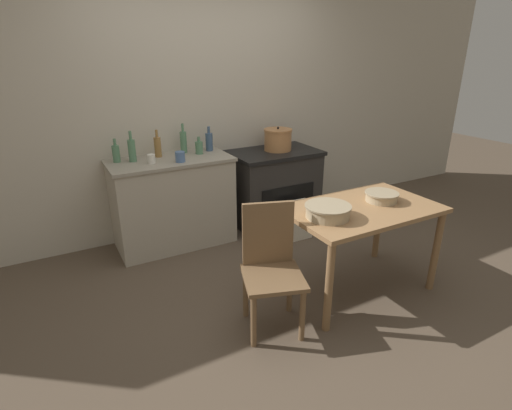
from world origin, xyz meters
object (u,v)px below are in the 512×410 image
at_px(chair, 271,265).
at_px(bottle_far_left, 209,141).
at_px(bottle_center_left, 158,147).
at_px(stock_pot, 278,140).
at_px(bottle_center_right, 132,150).
at_px(mixing_bowl_small, 328,211).
at_px(bottle_mid_left, 116,153).
at_px(bottle_center, 199,147).
at_px(flour_sack, 299,220).
at_px(mixing_bowl_large, 382,196).
at_px(cup_mid_right, 180,157).
at_px(cup_right, 151,159).
at_px(stove, 274,187).
at_px(bottle_left, 183,142).
at_px(work_table, 361,218).

distance_m(chair, bottle_far_left, 1.76).
height_order(chair, bottle_center_left, bottle_center_left).
bearing_deg(stock_pot, bottle_center_right, 176.82).
relative_size(mixing_bowl_small, bottle_mid_left, 1.54).
bearing_deg(bottle_far_left, bottle_mid_left, -179.87).
bearing_deg(bottle_center, flour_sack, -32.49).
relative_size(chair, mixing_bowl_small, 2.65).
bearing_deg(chair, mixing_bowl_small, 18.84).
bearing_deg(mixing_bowl_large, chair, -176.99).
height_order(mixing_bowl_large, cup_mid_right, cup_mid_right).
bearing_deg(bottle_center_left, cup_right, -121.21).
relative_size(chair, bottle_far_left, 3.58).
xyz_separation_m(stove, stock_pot, (0.05, 0.01, 0.53)).
xyz_separation_m(bottle_left, bottle_center_left, (-0.27, -0.04, -0.01)).
bearing_deg(bottle_center_right, cup_mid_right, -30.71).
xyz_separation_m(chair, stock_pot, (0.99, 1.53, 0.48)).
height_order(mixing_bowl_large, bottle_mid_left, bottle_mid_left).
xyz_separation_m(bottle_center_left, cup_mid_right, (0.12, -0.28, -0.05)).
height_order(stove, bottle_far_left, bottle_far_left).
height_order(bottle_mid_left, cup_right, bottle_mid_left).
xyz_separation_m(stove, mixing_bowl_small, (-0.48, -1.52, 0.36)).
height_order(stock_pot, mixing_bowl_small, stock_pot).
height_order(mixing_bowl_small, bottle_left, bottle_left).
bearing_deg(mixing_bowl_small, bottle_mid_left, 124.06).
distance_m(cup_mid_right, cup_right, 0.26).
height_order(stove, cup_mid_right, cup_mid_right).
bearing_deg(bottle_center_right, bottle_center, -2.56).
height_order(mixing_bowl_small, bottle_center, bottle_center).
distance_m(bottle_center_left, cup_mid_right, 0.31).
height_order(stove, cup_right, cup_right).
relative_size(stove, cup_mid_right, 9.87).
relative_size(bottle_mid_left, bottle_center_right, 0.77).
distance_m(bottle_center_right, cup_mid_right, 0.44).
height_order(work_table, bottle_center, bottle_center).
height_order(bottle_center, cup_mid_right, bottle_center).
relative_size(work_table, mixing_bowl_large, 4.45).
height_order(bottle_far_left, bottle_left, bottle_left).
relative_size(mixing_bowl_small, cup_mid_right, 3.47).
bearing_deg(stove, stock_pot, 9.75).
relative_size(mixing_bowl_small, bottle_far_left, 1.35).
distance_m(work_table, bottle_center_left, 2.00).
bearing_deg(bottle_center_left, mixing_bowl_large, -50.88).
relative_size(chair, bottle_left, 3.04).
bearing_deg(bottle_center_right, flour_sack, -20.95).
distance_m(mixing_bowl_large, bottle_left, 1.97).
xyz_separation_m(chair, cup_mid_right, (-0.14, 1.39, 0.46)).
xyz_separation_m(flour_sack, bottle_center_right, (-1.49, 0.57, 0.79)).
relative_size(work_table, flour_sack, 3.01).
bearing_deg(cup_mid_right, bottle_center_right, 149.29).
distance_m(chair, bottle_center, 1.67).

